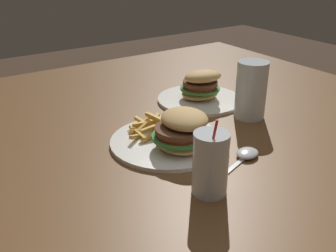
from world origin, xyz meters
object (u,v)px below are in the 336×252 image
spoon (246,155)px  meal_plate_far (200,90)px  juice_glass (210,166)px  meal_plate_near (174,135)px  beer_glass (251,92)px

spoon → meal_plate_far: (-0.34, 0.13, 0.03)m
juice_glass → meal_plate_far: size_ratio=0.63×
meal_plate_near → beer_glass: size_ratio=1.77×
beer_glass → meal_plate_far: beer_glass is taller
beer_glass → juice_glass: (0.23, -0.33, -0.02)m
meal_plate_far → juice_glass: bearing=-36.2°
beer_glass → juice_glass: 0.40m
juice_glass → meal_plate_far: juice_glass is taller
juice_glass → spoon: (-0.06, 0.16, -0.05)m
meal_plate_near → beer_glass: bearing=96.9°
meal_plate_near → juice_glass: juice_glass is taller
beer_glass → juice_glass: bearing=-55.6°
meal_plate_near → meal_plate_far: (-0.20, 0.24, 0.00)m
beer_glass → juice_glass: size_ratio=0.97×
meal_plate_near → spoon: size_ratio=1.51×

